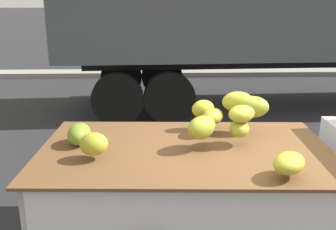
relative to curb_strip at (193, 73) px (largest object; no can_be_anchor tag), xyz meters
name	(u,v)px	position (x,y,z in m)	size (l,w,h in m)	color
curb_strip	(193,73)	(0.00, 0.00, 0.00)	(80.00, 0.80, 0.16)	gray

